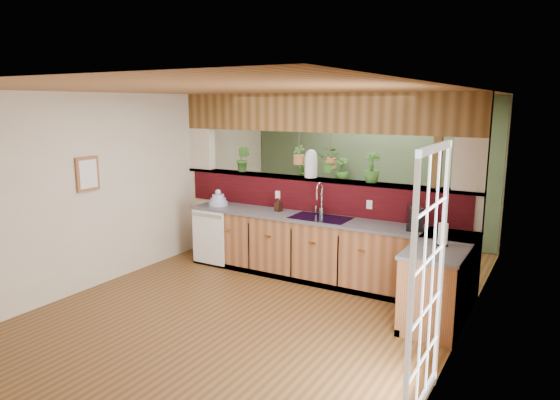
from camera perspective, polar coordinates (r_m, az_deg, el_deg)
The scene contains 28 objects.
ground at distance 6.48m, azimuth -1.30°, elevation -11.27°, with size 4.60×7.00×0.01m, color brown.
ceiling at distance 6.00m, azimuth -1.41°, elevation 12.36°, with size 4.60×7.00×0.01m, color brown.
wall_back at distance 9.24m, azimuth 10.08°, elevation 3.65°, with size 4.60×0.02×2.60m, color beige.
wall_left at distance 7.55m, azimuth -16.42°, elevation 1.74°, with size 0.02×7.00×2.60m, color beige.
wall_right at distance 5.31m, azimuth 20.34°, elevation -2.31°, with size 0.02×7.00×2.60m, color beige.
pass_through_partition at distance 7.28m, azimuth 4.39°, elevation 0.96°, with size 4.60×0.21×2.60m.
pass_through_ledge at distance 7.27m, azimuth 4.21°, elevation 2.37°, with size 4.60×0.21×0.04m, color brown.
header_beam at distance 7.18m, azimuth 4.32°, elevation 9.92°, with size 4.60×0.15×0.55m, color brown.
sage_backwall at distance 9.22m, azimuth 10.03°, elevation 3.64°, with size 4.55×0.02×2.55m, color #4B6142.
countertop at distance 6.72m, azimuth 8.75°, elevation -6.53°, with size 4.14×1.52×0.90m.
dishwasher at distance 7.66m, azimuth -8.21°, elevation -4.25°, with size 0.58×0.03×0.82m.
navy_sink at distance 6.93m, azimuth 4.65°, elevation -2.68°, with size 0.82×0.50×0.18m.
french_door at distance 4.16m, azimuth 16.50°, elevation -9.30°, with size 0.06×1.02×2.16m, color white.
framed_print at distance 6.98m, azimuth -21.12°, elevation 2.79°, with size 0.04×0.35×0.45m.
faucet at distance 7.04m, azimuth 4.61°, elevation 0.30°, with size 0.21×0.21×0.47m.
dish_stack at distance 7.76m, azimuth -7.07°, elevation -0.05°, with size 0.29×0.29×0.26m.
soap_dispenser at distance 7.29m, azimuth -0.20°, elevation -0.53°, with size 0.09×0.09×0.20m, color #381F14.
coffee_maker at distance 6.44m, azimuth 15.15°, elevation -2.15°, with size 0.16×0.26×0.29m.
paper_towel at distance 5.84m, azimuth 18.11°, elevation -3.80°, with size 0.13×0.13×0.27m.
glass_jar at distance 7.28m, azimuth 3.56°, elevation 4.19°, with size 0.18×0.18×0.41m.
ledge_plant_left at distance 7.88m, azimuth -4.23°, elevation 4.69°, with size 0.22×0.18×0.41m, color #2F5D20.
ledge_plant_right at distance 6.92m, azimuth 10.45°, elevation 3.65°, with size 0.23×0.23×0.41m, color #2F5D20.
hanging_plant_a at distance 7.35m, azimuth 2.18°, elevation 5.79°, with size 0.20×0.16×0.48m.
hanging_plant_b at distance 7.12m, azimuth 5.79°, elevation 5.81°, with size 0.35×0.31×0.50m.
shelving_console at distance 9.40m, azimuth 5.49°, elevation -1.05°, with size 1.65×0.44×1.10m, color black.
shelf_plant_a at distance 9.51m, azimuth 2.60°, elevation 3.66°, with size 0.20×0.14×0.38m, color #2F5D20.
shelf_plant_b at distance 9.17m, azimuth 7.06°, elevation 3.51°, with size 0.25×0.25×0.44m, color #2F5D20.
floor_plant at distance 7.71m, azimuth 14.36°, elevation -5.14°, with size 0.65×0.56×0.72m, color #2F5D20.
Camera 1 is at (3.14, -5.11, 2.46)m, focal length 32.00 mm.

